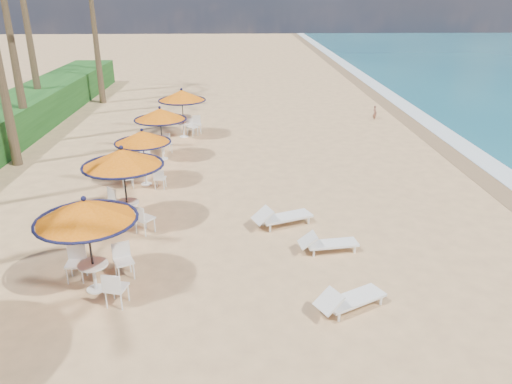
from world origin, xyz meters
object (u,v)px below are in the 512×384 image
at_px(station_0, 89,222).
at_px(station_3, 160,119).
at_px(station_4, 183,101).
at_px(lounger_near, 348,299).
at_px(station_2, 143,142).
at_px(station_1, 121,168).
at_px(lounger_far, 281,217).
at_px(lounger_mid, 326,243).

distance_m(station_0, station_3, 10.67).
distance_m(station_4, lounger_near, 16.52).
bearing_deg(station_4, station_2, -97.16).
height_order(station_2, station_4, station_4).
height_order(station_1, lounger_far, station_1).
bearing_deg(station_1, lounger_near, -38.36).
bearing_deg(station_2, lounger_mid, -42.43).
bearing_deg(station_3, lounger_near, -62.83).
xyz_separation_m(station_2, lounger_mid, (6.20, -5.67, -1.44)).
bearing_deg(station_4, station_3, -100.35).
bearing_deg(lounger_far, station_3, 101.73).
xyz_separation_m(station_2, lounger_far, (5.00, -3.90, -1.40)).
distance_m(station_0, lounger_near, 6.54).
height_order(station_0, station_1, station_1).
distance_m(station_3, station_4, 3.81).
bearing_deg(station_1, station_2, 89.76).
bearing_deg(station_4, station_0, -93.45).
bearing_deg(station_1, station_3, 88.26).
distance_m(station_2, lounger_far, 6.50).
relative_size(lounger_mid, lounger_far, 0.87).
xyz_separation_m(station_1, station_2, (0.02, 3.61, -0.23)).
relative_size(station_2, lounger_mid, 1.25).
bearing_deg(station_3, station_2, -93.40).
relative_size(station_0, station_4, 1.02).
relative_size(station_2, lounger_near, 1.20).
xyz_separation_m(station_1, station_3, (0.21, 6.84, -0.11)).
bearing_deg(station_4, lounger_far, -69.22).
distance_m(station_1, station_3, 6.85).
xyz_separation_m(station_1, lounger_mid, (6.22, -2.06, -1.67)).
distance_m(station_0, lounger_far, 6.32).
distance_m(lounger_near, lounger_mid, 2.89).
height_order(station_2, lounger_mid, station_2).
bearing_deg(station_0, station_1, 90.35).
relative_size(station_2, station_4, 0.89).
height_order(station_1, station_2, station_1).
bearing_deg(station_2, station_1, -90.24).
relative_size(station_3, lounger_mid, 1.34).
height_order(lounger_near, lounger_far, lounger_far).
bearing_deg(station_4, lounger_near, -70.94).
bearing_deg(station_0, lounger_near, -10.29).
relative_size(station_0, lounger_near, 1.37).
relative_size(station_1, station_3, 1.10).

